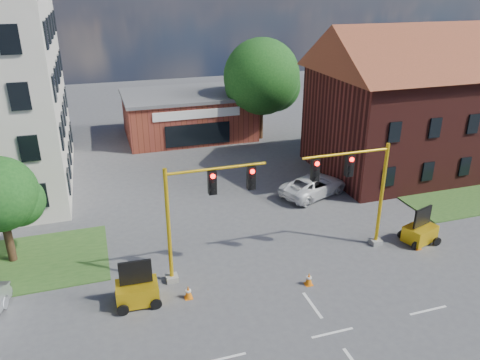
{
  "coord_description": "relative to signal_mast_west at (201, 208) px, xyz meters",
  "views": [
    {
      "loc": [
        -8.79,
        -14.2,
        14.16
      ],
      "look_at": [
        -1.06,
        10.0,
        3.37
      ],
      "focal_mm": 35.0,
      "sensor_mm": 36.0,
      "label": 1
    }
  ],
  "objects": [
    {
      "name": "trailer_east",
      "position": [
        12.92,
        -0.55,
        -3.26
      ],
      "size": [
        2.16,
        1.76,
        2.12
      ],
      "rotation": [
        0.0,
        0.0,
        0.31
      ],
      "color": "yellow",
      "rests_on": "ground"
    },
    {
      "name": "cone_b",
      "position": [
        -1.14,
        -1.66,
        -3.58
      ],
      "size": [
        0.4,
        0.4,
        0.7
      ],
      "color": "orange",
      "rests_on": "ground"
    },
    {
      "name": "cone_c",
      "position": [
        4.89,
        -2.44,
        -3.58
      ],
      "size": [
        0.4,
        0.4,
        0.7
      ],
      "color": "orange",
      "rests_on": "ground"
    },
    {
      "name": "cone_a",
      "position": [
        -2.94,
        -1.23,
        -3.58
      ],
      "size": [
        0.4,
        0.4,
        0.7
      ],
      "color": "orange",
      "rests_on": "ground"
    },
    {
      "name": "signal_mast_west",
      "position": [
        0.0,
        0.0,
        0.0
      ],
      "size": [
        5.3,
        0.6,
        6.2
      ],
      "color": "gray",
      "rests_on": "ground"
    },
    {
      "name": "ground",
      "position": [
        4.36,
        -6.0,
        -3.92
      ],
      "size": [
        120.0,
        120.0,
        0.0
      ],
      "primitive_type": "plane",
      "color": "#494A4C",
      "rests_on": "ground"
    },
    {
      "name": "signal_mast_east",
      "position": [
        8.71,
        0.0,
        0.0
      ],
      "size": [
        5.3,
        0.6,
        6.2
      ],
      "color": "gray",
      "rests_on": "ground"
    },
    {
      "name": "tree_nw_front",
      "position": [
        -9.44,
        4.58,
        -0.06
      ],
      "size": [
        4.16,
        3.96,
        6.03
      ],
      "color": "#332112",
      "rests_on": "ground"
    },
    {
      "name": "trailer_west",
      "position": [
        -3.5,
        -1.3,
        -3.22
      ],
      "size": [
        2.01,
        1.39,
        2.23
      ],
      "rotation": [
        0.0,
        0.0,
        -0.04
      ],
      "color": "yellow",
      "rests_on": "ground"
    },
    {
      "name": "cone_d",
      "position": [
        12.36,
        -1.19,
        -3.58
      ],
      "size": [
        0.4,
        0.4,
        0.7
      ],
      "color": "orange",
      "rests_on": "ground"
    },
    {
      "name": "townhouse_row",
      "position": [
        22.36,
        10.0,
        2.01
      ],
      "size": [
        21.0,
        11.0,
        11.5
      ],
      "color": "#4B1A16",
      "rests_on": "ground"
    },
    {
      "name": "tree_large",
      "position": [
        11.22,
        21.08,
        1.82
      ],
      "size": [
        7.49,
        7.13,
        9.56
      ],
      "color": "#332112",
      "rests_on": "ground"
    },
    {
      "name": "pickup_white",
      "position": [
        9.9,
        7.33,
        -3.19
      ],
      "size": [
        5.79,
        4.21,
        1.46
      ],
      "primitive_type": "imported",
      "rotation": [
        0.0,
        0.0,
        1.95
      ],
      "color": "white",
      "rests_on": "ground"
    },
    {
      "name": "brick_shop",
      "position": [
        4.36,
        23.99,
        -1.76
      ],
      "size": [
        12.4,
        8.4,
        4.3
      ],
      "color": "maroon",
      "rests_on": "ground"
    }
  ]
}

